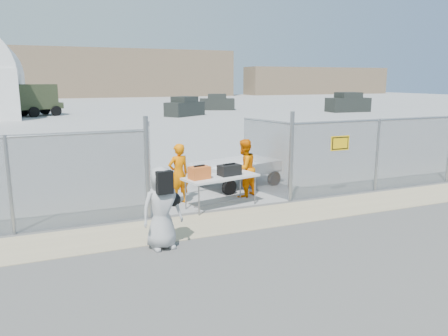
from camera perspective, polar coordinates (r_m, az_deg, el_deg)
name	(u,v)px	position (r m, az deg, el deg)	size (l,w,h in m)	color
ground	(259,233)	(9.81, 4.54, -8.48)	(160.00, 160.00, 0.00)	#505050
tarmac_inside	(84,110)	(50.48, -17.87, 7.17)	(160.00, 80.00, 0.01)	#979796
dirt_strip	(240,220)	(10.65, 2.08, -6.77)	(44.00, 1.60, 0.01)	tan
distant_hills	(92,73)	(86.69, -16.84, 11.79)	(140.00, 6.00, 9.00)	#7F684F
chain_link_fence	(224,168)	(11.26, 0.00, 0.00)	(40.00, 0.20, 2.20)	gray
folding_table	(221,192)	(11.59, -0.40, -3.10)	(2.00, 0.83, 0.85)	silver
orange_bag	(199,173)	(11.15, -3.25, -0.61)	(0.51, 0.34, 0.32)	orange
black_duffel	(229,170)	(11.56, 0.70, -0.26)	(0.58, 0.34, 0.28)	black
security_worker_left	(179,174)	(11.88, -5.95, -0.78)	(0.61, 0.40, 1.66)	#FD7900
security_worker_right	(244,168)	(12.55, 2.63, -0.02)	(0.82, 0.64, 1.68)	#FD7900
visitor	(162,208)	(8.80, -8.14, -5.17)	(0.82, 0.54, 1.68)	#A5A5A5
utility_trailer	(237,173)	(13.93, 1.66, -0.63)	(3.44, 1.77, 0.83)	silver
military_truck	(26,101)	(43.81, -24.50, 8.01)	(6.09, 2.25, 2.90)	#333B22
parked_vehicle_near	(185,107)	(40.88, -5.16, 8.00)	(3.87, 1.75, 1.75)	#252925
parked_vehicle_mid	(217,102)	(48.86, -0.92, 8.59)	(3.81, 1.72, 1.72)	#252925
parked_vehicle_far	(348,102)	(47.73, 15.89, 8.25)	(4.38, 1.98, 1.98)	#252925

